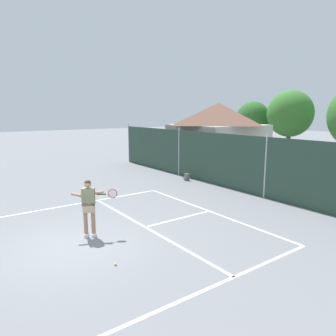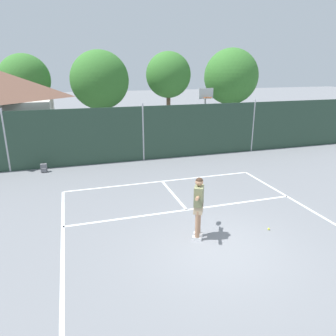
# 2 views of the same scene
# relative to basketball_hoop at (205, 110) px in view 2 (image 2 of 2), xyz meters

# --- Properties ---
(ground_plane) EXTENTS (120.00, 120.00, 0.00)m
(ground_plane) POSITION_rel_basketball_hoop_xyz_m (-4.16, -10.58, -2.31)
(ground_plane) COLOR slate
(court_markings) EXTENTS (8.30, 11.10, 0.01)m
(court_markings) POSITION_rel_basketball_hoop_xyz_m (-4.16, -9.94, -2.31)
(court_markings) COLOR white
(court_markings) RESTS_ON ground
(chainlink_fence) EXTENTS (26.09, 0.09, 2.98)m
(chainlink_fence) POSITION_rel_basketball_hoop_xyz_m (-4.16, -1.58, -0.89)
(chainlink_fence) COLOR #284233
(chainlink_fence) RESTS_ON ground
(basketball_hoop) EXTENTS (0.90, 0.67, 3.55)m
(basketball_hoop) POSITION_rel_basketball_hoop_xyz_m (0.00, 0.00, 0.00)
(basketball_hoop) COLOR #9E9EA3
(basketball_hoop) RESTS_ON ground
(clubhouse_building) EXTENTS (5.58, 5.92, 4.57)m
(clubhouse_building) POSITION_rel_basketball_hoop_xyz_m (-11.23, 2.32, 0.06)
(clubhouse_building) COLOR beige
(clubhouse_building) RESTS_ON ground
(treeline_backdrop) EXTENTS (25.92, 4.61, 6.42)m
(treeline_backdrop) POSITION_rel_basketball_hoop_xyz_m (-1.72, 10.26, 1.46)
(treeline_backdrop) COLOR brown
(treeline_backdrop) RESTS_ON ground
(tennis_player) EXTENTS (0.67, 1.33, 1.85)m
(tennis_player) POSITION_rel_basketball_hoop_xyz_m (-4.52, -9.96, -1.20)
(tennis_player) COLOR silver
(tennis_player) RESTS_ON ground
(tennis_ball) EXTENTS (0.07, 0.07, 0.07)m
(tennis_ball) POSITION_rel_basketball_hoop_xyz_m (-2.27, -10.18, -2.28)
(tennis_ball) COLOR #CCE033
(tennis_ball) RESTS_ON ground
(backpack_grey) EXTENTS (0.28, 0.25, 0.46)m
(backpack_grey) POSITION_rel_basketball_hoop_xyz_m (-9.12, -2.21, -2.12)
(backpack_grey) COLOR slate
(backpack_grey) RESTS_ON ground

